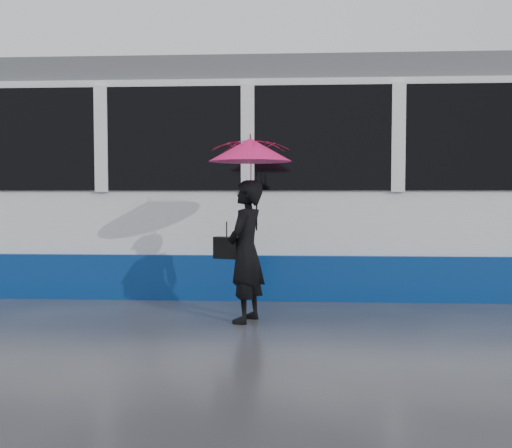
{
  "coord_description": "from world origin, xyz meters",
  "views": [
    {
      "loc": [
        0.03,
        -6.41,
        1.45
      ],
      "look_at": [
        -0.34,
        0.24,
        1.1
      ],
      "focal_mm": 40.0,
      "sensor_mm": 36.0,
      "label": 1
    }
  ],
  "objects": [
    {
      "name": "handbag",
      "position": [
        -0.66,
        0.01,
        0.84
      ],
      "size": [
        0.31,
        0.21,
        0.43
      ],
      "rotation": [
        0.0,
        0.0,
        -0.32
      ],
      "color": "black",
      "rests_on": "ground"
    },
    {
      "name": "rails",
      "position": [
        0.0,
        2.5,
        0.01
      ],
      "size": [
        34.0,
        1.51,
        0.02
      ],
      "color": "#3F3D38",
      "rests_on": "ground"
    },
    {
      "name": "woman",
      "position": [
        -0.44,
        -0.01,
        0.8
      ],
      "size": [
        0.55,
        0.68,
        1.61
      ],
      "primitive_type": "imported",
      "rotation": [
        0.0,
        0.0,
        -1.89
      ],
      "color": "black",
      "rests_on": "ground"
    },
    {
      "name": "umbrella",
      "position": [
        -0.39,
        -0.01,
        1.76
      ],
      "size": [
        1.2,
        1.2,
        1.08
      ],
      "rotation": [
        0.0,
        0.0,
        -0.32
      ],
      "color": "#FE15A1",
      "rests_on": "ground"
    },
    {
      "name": "ground",
      "position": [
        0.0,
        0.0,
        0.0
      ],
      "size": [
        90.0,
        90.0,
        0.0
      ],
      "primitive_type": "plane",
      "color": "#27272B",
      "rests_on": "ground"
    }
  ]
}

